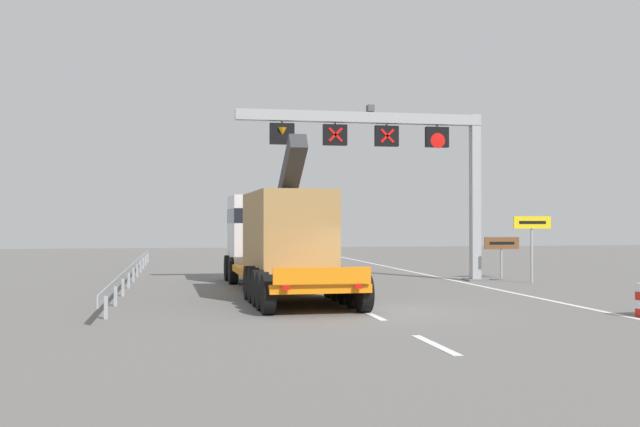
{
  "coord_description": "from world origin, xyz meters",
  "views": [
    {
      "loc": [
        -5.57,
        -20.79,
        2.5
      ],
      "look_at": [
        -0.25,
        7.37,
        2.86
      ],
      "focal_mm": 42.48,
      "sensor_mm": 36.0,
      "label": 1
    }
  ],
  "objects": [
    {
      "name": "exit_sign_yellow",
      "position": [
        8.89,
        8.37,
        2.13
      ],
      "size": [
        1.64,
        0.15,
        2.78
      ],
      "color": "#9EA0A5",
      "rests_on": "ground"
    },
    {
      "name": "lane_markings",
      "position": [
        -0.38,
        17.43,
        0.01
      ],
      "size": [
        0.2,
        49.46,
        0.01
      ],
      "color": "silver",
      "rests_on": "ground"
    },
    {
      "name": "ground",
      "position": [
        0.0,
        0.0,
        0.0
      ],
      "size": [
        112.0,
        112.0,
        0.0
      ],
      "primitive_type": "plane",
      "color": "slate"
    },
    {
      "name": "guardrail_left",
      "position": [
        -7.44,
        13.63,
        0.56
      ],
      "size": [
        0.13,
        31.26,
        0.76
      ],
      "color": "#999EA3",
      "rests_on": "ground"
    },
    {
      "name": "heavy_haul_truck_orange",
      "position": [
        -1.97,
        7.09,
        1.99
      ],
      "size": [
        3.28,
        14.11,
        5.3
      ],
      "color": "orange",
      "rests_on": "ground"
    },
    {
      "name": "overhead_lane_gantry",
      "position": [
        3.48,
        10.15,
        5.76
      ],
      "size": [
        10.83,
        0.9,
        7.48
      ],
      "color": "#9EA0A5",
      "rests_on": "ground"
    },
    {
      "name": "edge_line_right",
      "position": [
        6.2,
        12.0,
        0.01
      ],
      "size": [
        0.2,
        63.0,
        0.01
      ],
      "primitive_type": "cube",
      "color": "silver",
      "rests_on": "ground"
    },
    {
      "name": "tourist_info_sign_brown",
      "position": [
        8.87,
        11.31,
        1.42
      ],
      "size": [
        1.66,
        0.15,
        1.86
      ],
      "color": "#9EA0A5",
      "rests_on": "ground"
    }
  ]
}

